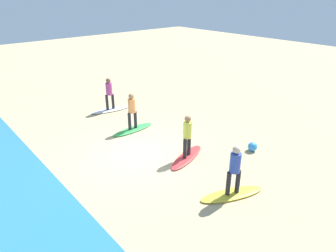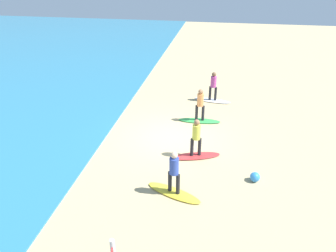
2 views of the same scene
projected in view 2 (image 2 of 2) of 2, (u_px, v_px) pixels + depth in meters
name	position (u px, v px, depth m)	size (l,w,h in m)	color
ground_plane	(172.00, 137.00, 15.23)	(60.00, 60.00, 0.00)	tan
surfboard_yellow	(174.00, 193.00, 11.59)	(2.10, 0.56, 0.09)	yellow
surfer_yellow	(174.00, 169.00, 11.14)	(0.32, 0.44, 1.64)	#232328
surfboard_red	(195.00, 156.00, 13.72)	(2.10, 0.56, 0.09)	red
surfer_red	(196.00, 135.00, 13.27)	(0.32, 0.44, 1.64)	#232328
surfboard_green	(199.00, 121.00, 16.66)	(2.10, 0.56, 0.09)	green
surfer_green	(200.00, 103.00, 16.20)	(0.32, 0.46, 1.64)	#232328
surfboard_white	(212.00, 100.00, 18.99)	(2.10, 0.56, 0.09)	white
surfer_white	(213.00, 84.00, 18.53)	(0.32, 0.45, 1.64)	#232328
beach_ball	(255.00, 177.00, 12.19)	(0.37, 0.37, 0.37)	#338CE5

